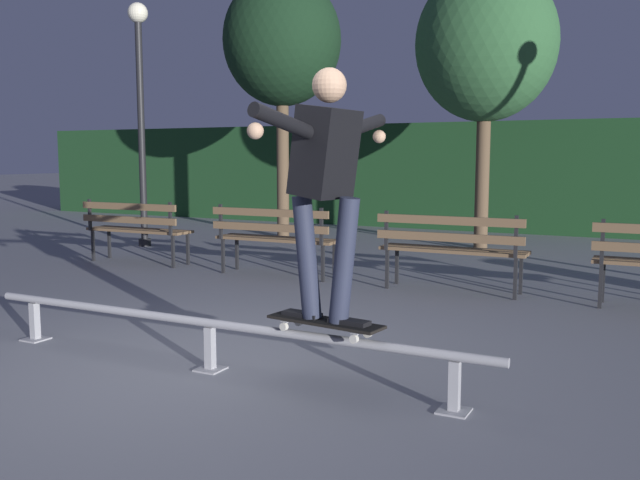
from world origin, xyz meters
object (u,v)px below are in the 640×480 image
at_px(skateboard, 325,323).
at_px(tree_behind_benches, 486,45).
at_px(tree_far_left, 282,42).
at_px(skateboarder, 326,173).
at_px(lamp_post_left, 140,93).
at_px(park_bench_right_center, 451,244).
at_px(park_bench_leftmost, 135,225).
at_px(park_bench_left_center, 274,233).
at_px(grind_rail, 210,330).

bearing_deg(skateboard, tree_behind_benches, 96.62).
distance_m(tree_far_left, tree_behind_benches, 3.61).
bearing_deg(tree_behind_benches, skateboarder, -83.35).
bearing_deg(tree_behind_benches, lamp_post_left, -154.89).
bearing_deg(park_bench_right_center, park_bench_leftmost, 180.00).
height_order(park_bench_left_center, park_bench_right_center, same).
height_order(skateboard, park_bench_left_center, park_bench_left_center).
bearing_deg(tree_far_left, skateboarder, -57.94).
distance_m(park_bench_left_center, lamp_post_left, 4.20).
relative_size(park_bench_leftmost, lamp_post_left, 0.41).
xyz_separation_m(skateboard, skateboarder, (0.00, -0.00, 0.94)).
distance_m(skateboard, skateboarder, 0.94).
height_order(grind_rail, lamp_post_left, lamp_post_left).
xyz_separation_m(park_bench_right_center, lamp_post_left, (-5.63, 1.51, 1.94)).
height_order(skateboarder, park_bench_right_center, skateboarder).
bearing_deg(skateboard, skateboarder, -7.48).
bearing_deg(skateboarder, park_bench_right_center, 93.44).
bearing_deg(park_bench_leftmost, park_bench_left_center, 0.00).
bearing_deg(grind_rail, skateboarder, -0.02).
relative_size(park_bench_right_center, lamp_post_left, 0.41).
xyz_separation_m(skateboarder, park_bench_leftmost, (-4.66, 3.43, -0.84)).
xyz_separation_m(park_bench_right_center, tree_far_left, (-4.23, 3.66, 2.96)).
height_order(grind_rail, park_bench_left_center, park_bench_left_center).
relative_size(skateboarder, park_bench_leftmost, 0.97).
height_order(skateboard, park_bench_leftmost, park_bench_leftmost).
bearing_deg(skateboard, park_bench_leftmost, 143.65).
height_order(park_bench_left_center, tree_behind_benches, tree_behind_benches).
bearing_deg(tree_behind_benches, park_bench_right_center, -80.53).
distance_m(skateboarder, park_bench_leftmost, 5.85).
xyz_separation_m(park_bench_leftmost, tree_behind_benches, (3.82, 3.85, 2.68)).
xyz_separation_m(grind_rail, park_bench_right_center, (0.69, 3.43, 0.25)).
height_order(skateboarder, park_bench_leftmost, skateboarder).
xyz_separation_m(grind_rail, tree_far_left, (-3.54, 7.09, 3.21)).
height_order(grind_rail, tree_far_left, tree_far_left).
distance_m(park_bench_leftmost, tree_behind_benches, 6.05).
bearing_deg(skateboard, tree_far_left, 122.05).
distance_m(skateboard, lamp_post_left, 7.92).
bearing_deg(park_bench_leftmost, skateboard, -36.35).
bearing_deg(skateboard, lamp_post_left, 139.73).
xyz_separation_m(park_bench_left_center, tree_behind_benches, (1.59, 3.85, 2.68)).
xyz_separation_m(tree_behind_benches, lamp_post_left, (-4.99, -2.34, -0.73)).
xyz_separation_m(skateboard, lamp_post_left, (-5.84, 4.94, 2.04)).
relative_size(tree_far_left, tree_behind_benches, 1.05).
height_order(grind_rail, tree_behind_benches, tree_behind_benches).
relative_size(skateboarder, tree_far_left, 0.33).
bearing_deg(grind_rail, tree_far_left, 116.56).
relative_size(park_bench_leftmost, tree_behind_benches, 0.36).
relative_size(skateboard, tree_behind_benches, 0.18).
bearing_deg(park_bench_leftmost, tree_behind_benches, 45.26).
bearing_deg(grind_rail, park_bench_right_center, 78.62).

